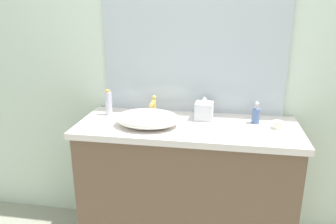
{
  "coord_description": "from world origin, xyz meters",
  "views": [
    {
      "loc": [
        0.23,
        -1.44,
        1.58
      ],
      "look_at": [
        -0.08,
        0.4,
        0.98
      ],
      "focal_mm": 34.98,
      "sensor_mm": 36.0,
      "label": 1
    }
  ],
  "objects_px": {
    "sink_basin": "(148,118)",
    "tissue_box": "(204,110)",
    "lotion_bottle": "(108,103)",
    "candle_jar": "(278,125)",
    "soap_dispenser": "(256,114)"
  },
  "relations": [
    {
      "from": "soap_dispenser",
      "to": "lotion_bottle",
      "type": "xyz_separation_m",
      "value": [
        -0.94,
        0.01,
        0.02
      ]
    },
    {
      "from": "tissue_box",
      "to": "candle_jar",
      "type": "distance_m",
      "value": 0.45
    },
    {
      "from": "sink_basin",
      "to": "tissue_box",
      "type": "height_order",
      "value": "tissue_box"
    },
    {
      "from": "sink_basin",
      "to": "tissue_box",
      "type": "bearing_deg",
      "value": 28.19
    },
    {
      "from": "lotion_bottle",
      "to": "tissue_box",
      "type": "xyz_separation_m",
      "value": [
        0.63,
        0.01,
        -0.02
      ]
    },
    {
      "from": "soap_dispenser",
      "to": "tissue_box",
      "type": "height_order",
      "value": "tissue_box"
    },
    {
      "from": "lotion_bottle",
      "to": "candle_jar",
      "type": "xyz_separation_m",
      "value": [
        1.07,
        -0.08,
        -0.06
      ]
    },
    {
      "from": "lotion_bottle",
      "to": "tissue_box",
      "type": "height_order",
      "value": "lotion_bottle"
    },
    {
      "from": "sink_basin",
      "to": "tissue_box",
      "type": "distance_m",
      "value": 0.37
    },
    {
      "from": "lotion_bottle",
      "to": "candle_jar",
      "type": "height_order",
      "value": "lotion_bottle"
    },
    {
      "from": "soap_dispenser",
      "to": "lotion_bottle",
      "type": "height_order",
      "value": "lotion_bottle"
    },
    {
      "from": "lotion_bottle",
      "to": "sink_basin",
      "type": "bearing_deg",
      "value": -28.43
    },
    {
      "from": "tissue_box",
      "to": "candle_jar",
      "type": "bearing_deg",
      "value": -11.96
    },
    {
      "from": "sink_basin",
      "to": "soap_dispenser",
      "type": "height_order",
      "value": "soap_dispenser"
    },
    {
      "from": "lotion_bottle",
      "to": "tissue_box",
      "type": "distance_m",
      "value": 0.63
    }
  ]
}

